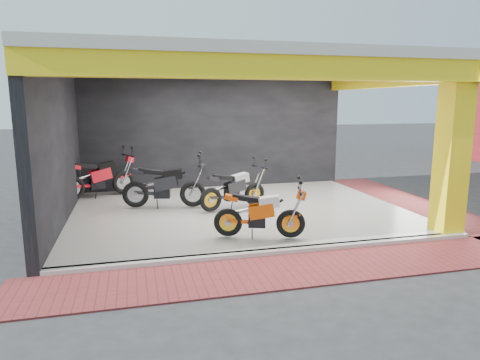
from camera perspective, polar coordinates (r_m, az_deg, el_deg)
The scene contains 15 objects.
ground at distance 8.83m, azimuth 3.05°, elevation -7.64°, with size 80.00×80.00×0.00m, color #2D2D30.
showroom_floor at distance 10.67m, azimuth -0.13°, elevation -4.17°, with size 8.00×6.00×0.10m, color beige.
showroom_ceiling at distance 10.36m, azimuth -0.14°, elevation 15.20°, with size 8.40×6.40×0.20m, color beige.
back_wall at distance 13.39m, azimuth -3.38°, elevation 6.17°, with size 8.20×0.20×3.50m, color black.
left_wall at distance 10.19m, azimuth -23.17°, elevation 4.03°, with size 0.20×6.20×3.50m, color black.
corner_column at distance 9.64m, azimuth 26.45°, elevation 3.46°, with size 0.50×0.50×3.50m, color yellow.
header_beam_front at distance 7.47m, azimuth 5.64°, elevation 14.71°, with size 8.40×0.30×0.40m, color yellow.
header_beam_right at distance 11.96m, azimuth 19.28°, elevation 12.55°, with size 0.30×6.40×0.40m, color yellow.
floor_kerb at distance 7.90m, azimuth 5.26°, elevation -9.49°, with size 8.00×0.20×0.10m, color beige.
paver_front at distance 7.23m, azimuth 7.35°, elevation -11.76°, with size 9.00×1.40×0.03m, color maroon.
paver_right at distance 12.69m, azimuth 21.42°, elevation -2.70°, with size 1.40×7.00×0.03m, color maroon.
moto_hero at distance 8.32m, azimuth 6.81°, elevation -3.99°, with size 1.88×0.70×1.15m, color #FF560A, non-canonical shape.
moto_row_a at distance 10.88m, azimuth 1.95°, elevation -0.39°, with size 1.96×0.73×1.20m, color black, non-canonical shape.
moto_row_b at distance 10.72m, azimuth -6.33°, elevation -0.20°, with size 2.21×0.82×1.35m, color black, non-canonical shape.
moto_row_d at distance 12.67m, azimuth -15.34°, elevation 1.12°, with size 2.20×0.81×1.34m, color red, non-canonical shape.
Camera 1 is at (-2.50, -8.02, 2.73)m, focal length 32.00 mm.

